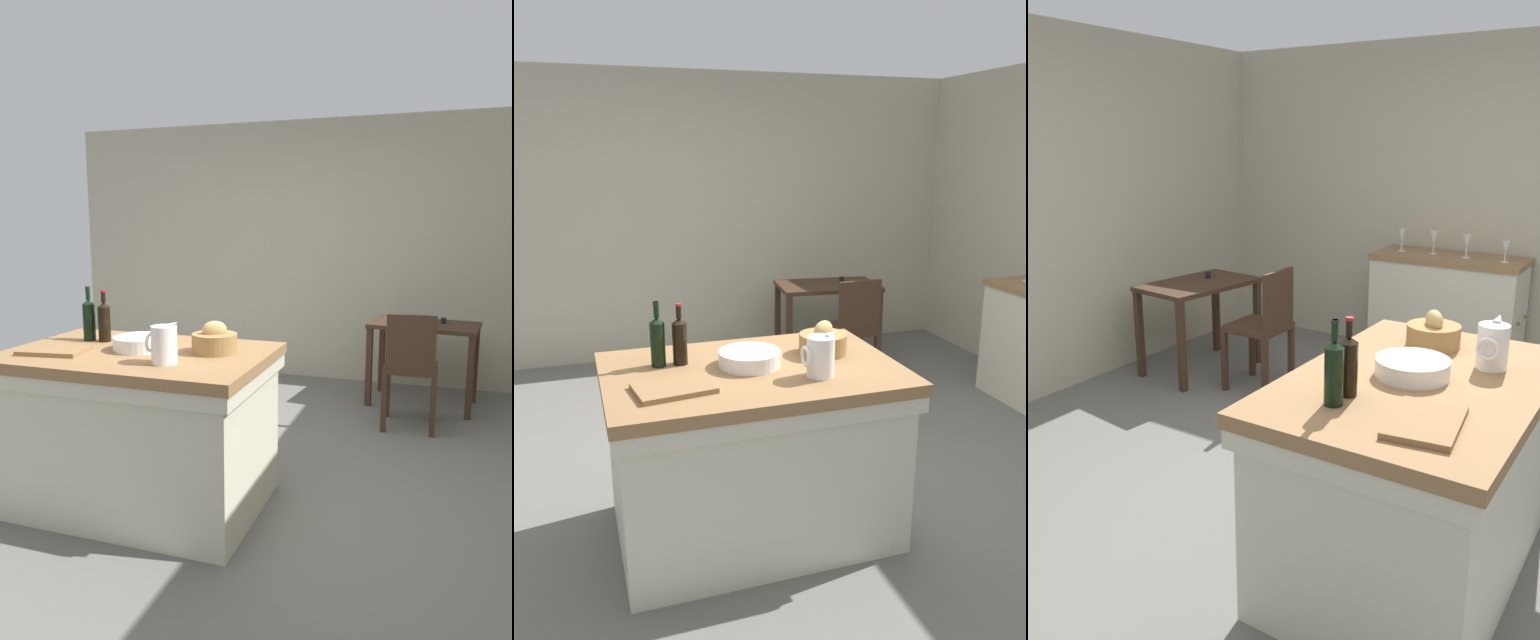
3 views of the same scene
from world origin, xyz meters
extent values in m
plane|color=#66635E|center=(0.00, 0.00, 0.00)|extent=(6.76, 6.76, 0.00)
cube|color=#B2AA93|center=(0.00, 2.60, 1.30)|extent=(5.32, 0.12, 2.60)
cube|color=olive|center=(-0.33, -0.44, 0.86)|extent=(1.43, 0.95, 0.06)
cube|color=beige|center=(-0.33, -0.44, 0.79)|extent=(1.41, 0.93, 0.08)
cube|color=beige|center=(-0.33, -0.44, 0.42)|extent=(1.35, 0.87, 0.83)
cube|color=#3D281C|center=(1.11, 1.94, 0.71)|extent=(0.96, 0.67, 0.04)
cube|color=#3D281C|center=(0.67, 1.75, 0.35)|extent=(0.06, 0.06, 0.69)
cube|color=#3D281C|center=(1.49, 1.65, 0.35)|extent=(0.06, 0.06, 0.69)
cube|color=#3D281C|center=(0.73, 2.24, 0.35)|extent=(0.06, 0.06, 0.69)
cube|color=#3D281C|center=(1.55, 2.13, 0.35)|extent=(0.06, 0.06, 0.69)
cylinder|color=black|center=(1.26, 1.97, 0.75)|extent=(0.04, 0.04, 0.05)
cube|color=#3D281C|center=(1.04, 1.32, 0.48)|extent=(0.41, 0.41, 0.04)
cube|color=#3D281C|center=(1.04, 1.14, 0.71)|extent=(0.36, 0.04, 0.42)
cube|color=#3D281C|center=(1.22, 1.51, 0.23)|extent=(0.04, 0.04, 0.46)
cube|color=#3D281C|center=(0.86, 1.50, 0.23)|extent=(0.04, 0.04, 0.46)
cube|color=#3D281C|center=(1.22, 1.15, 0.23)|extent=(0.04, 0.04, 0.46)
cube|color=#3D281C|center=(0.86, 1.14, 0.23)|extent=(0.04, 0.04, 0.46)
cylinder|color=white|center=(-0.06, -0.65, 0.99)|extent=(0.13, 0.13, 0.19)
cone|color=white|center=(0.00, -0.65, 1.09)|extent=(0.07, 0.04, 0.06)
torus|color=white|center=(-0.13, -0.65, 1.00)|extent=(0.02, 0.10, 0.10)
cylinder|color=white|center=(-0.33, -0.41, 0.93)|extent=(0.31, 0.31, 0.08)
cylinder|color=olive|center=(0.09, -0.34, 0.94)|extent=(0.25, 0.25, 0.11)
ellipsoid|color=tan|center=(0.09, -0.34, 1.02)|extent=(0.15, 0.14, 0.10)
cube|color=olive|center=(-0.74, -0.62, 0.90)|extent=(0.37, 0.28, 0.02)
cylinder|color=black|center=(-0.65, -0.27, 1.00)|extent=(0.07, 0.07, 0.21)
cone|color=black|center=(-0.65, -0.27, 1.11)|extent=(0.07, 0.07, 0.02)
cylinder|color=black|center=(-0.65, -0.27, 1.16)|extent=(0.03, 0.03, 0.07)
cylinder|color=maroon|center=(-0.65, -0.27, 1.19)|extent=(0.03, 0.03, 0.01)
cylinder|color=black|center=(-0.75, -0.27, 1.00)|extent=(0.07, 0.07, 0.22)
cone|color=black|center=(-0.75, -0.27, 1.12)|extent=(0.07, 0.07, 0.03)
cylinder|color=black|center=(-0.75, -0.27, 1.18)|extent=(0.03, 0.03, 0.08)
cylinder|color=black|center=(-0.75, -0.27, 1.21)|extent=(0.03, 0.03, 0.01)
camera|label=1|loc=(1.24, -3.11, 1.58)|focal=31.74mm
camera|label=2|loc=(-1.13, -3.15, 1.91)|focal=34.64mm
camera|label=3|loc=(-2.65, -1.28, 1.83)|focal=35.73mm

